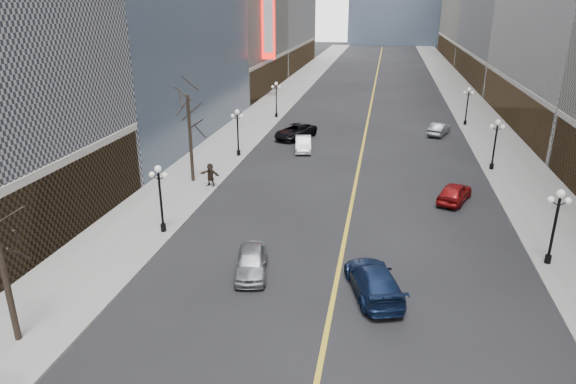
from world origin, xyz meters
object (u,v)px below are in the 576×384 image
at_px(car_nb_near, 251,261).
at_px(streetlamp_west_1, 160,192).
at_px(streetlamp_east_3, 468,102).
at_px(streetlamp_west_2, 238,128).
at_px(streetlamp_east_1, 556,219).
at_px(car_sb_far, 439,129).
at_px(car_nb_mid, 303,144).
at_px(streetlamp_east_2, 496,139).
at_px(car_sb_near, 374,280).
at_px(car_sb_mid, 455,192).
at_px(streetlamp_west_3, 276,96).
at_px(car_nb_far, 295,131).

bearing_deg(car_nb_near, streetlamp_west_1, 138.79).
distance_m(streetlamp_east_3, car_nb_near, 43.42).
relative_size(streetlamp_west_2, car_nb_near, 1.05).
relative_size(streetlamp_east_1, car_sb_far, 1.03).
distance_m(car_nb_mid, car_sb_far, 16.94).
bearing_deg(streetlamp_west_2, streetlamp_west_1, -90.00).
bearing_deg(streetlamp_east_2, car_sb_near, -113.08).
xyz_separation_m(streetlamp_east_1, car_sb_mid, (-4.18, 9.43, -2.15)).
distance_m(streetlamp_east_1, car_sb_far, 30.91).
xyz_separation_m(car_nb_mid, car_sb_mid, (13.53, -11.92, 0.02)).
relative_size(streetlamp_west_1, car_nb_near, 1.05).
relative_size(streetlamp_west_1, car_sb_mid, 1.02).
xyz_separation_m(car_nb_near, car_sb_mid, (12.40, 13.50, 0.02)).
relative_size(streetlamp_west_3, car_nb_far, 0.79).
bearing_deg(streetlamp_east_1, car_nb_near, -166.21).
height_order(car_nb_near, car_sb_near, car_sb_near).
height_order(streetlamp_west_1, car_nb_mid, streetlamp_west_1).
xyz_separation_m(streetlamp_east_3, car_sb_far, (-3.54, -5.37, -2.18)).
height_order(streetlamp_east_3, car_nb_mid, streetlamp_east_3).
xyz_separation_m(car_sb_near, car_sb_far, (6.26, 35.63, -0.07)).
distance_m(streetlamp_west_1, car_sb_mid, 21.69).
xyz_separation_m(streetlamp_west_2, car_nb_far, (4.25, 8.07, -2.10)).
relative_size(streetlamp_east_2, car_nb_far, 0.79).
bearing_deg(streetlamp_east_3, car_nb_far, -152.83).
distance_m(streetlamp_east_2, car_sb_far, 13.30).
xyz_separation_m(streetlamp_east_2, car_nb_near, (-16.58, -22.07, -2.17)).
height_order(streetlamp_west_1, car_sb_mid, streetlamp_west_1).
height_order(streetlamp_east_3, streetlamp_west_2, same).
relative_size(streetlamp_east_1, car_sb_mid, 1.02).
bearing_deg(car_sb_far, car_sb_mid, 108.64).
relative_size(streetlamp_east_2, car_nb_mid, 1.02).
height_order(car_sb_near, car_sb_far, car_sb_near).
xyz_separation_m(streetlamp_east_2, car_sb_near, (-9.80, -22.99, -2.11)).
bearing_deg(car_sb_far, car_nb_mid, 53.61).
bearing_deg(streetlamp_east_1, streetlamp_west_2, 142.67).
relative_size(streetlamp_east_3, car_sb_near, 0.83).
distance_m(streetlamp_west_3, car_nb_mid, 15.94).
relative_size(streetlamp_east_1, streetlamp_west_1, 1.00).
bearing_deg(streetlamp_east_3, car_nb_mid, -140.39).
bearing_deg(car_sb_mid, streetlamp_east_1, 135.94).
bearing_deg(streetlamp_west_2, car_sb_near, -59.03).
relative_size(car_nb_near, car_sb_mid, 0.98).
bearing_deg(car_sb_near, streetlamp_east_2, -130.27).
bearing_deg(car_nb_far, streetlamp_east_3, 49.60).
height_order(streetlamp_east_2, car_sb_mid, streetlamp_east_2).
distance_m(streetlamp_east_2, streetlamp_west_2, 23.60).
height_order(car_nb_mid, car_sb_far, car_nb_mid).
distance_m(streetlamp_east_3, streetlamp_west_3, 23.60).
bearing_deg(car_nb_near, car_nb_mid, 81.45).
relative_size(car_nb_near, car_sb_far, 0.99).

